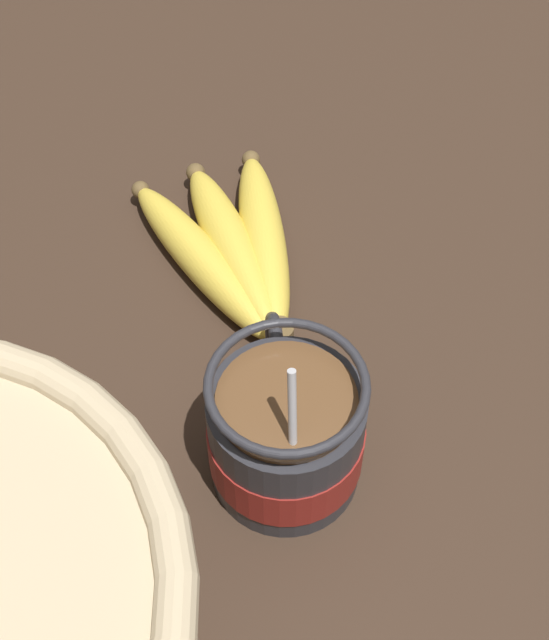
{
  "coord_description": "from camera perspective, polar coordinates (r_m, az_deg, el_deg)",
  "views": [
    {
      "loc": [
        -36.09,
        5.51,
        55.79
      ],
      "look_at": [
        1.34,
        1.28,
        7.77
      ],
      "focal_mm": 50.0,
      "sensor_mm": 36.0,
      "label": 1
    }
  ],
  "objects": [
    {
      "name": "banana_bunch",
      "position": [
        0.69,
        -2.65,
        4.54
      ],
      "size": [
        21.68,
        12.63,
        4.17
      ],
      "color": "brown",
      "rests_on": "table"
    },
    {
      "name": "coffee_mug",
      "position": [
        0.56,
        0.72,
        -7.31
      ],
      "size": [
        13.62,
        9.9,
        13.9
      ],
      "color": "#28282D",
      "rests_on": "table"
    },
    {
      "name": "table",
      "position": [
        0.65,
        1.25,
        -4.15
      ],
      "size": [
        105.78,
        105.78,
        3.26
      ],
      "color": "#332319",
      "rests_on": "ground"
    }
  ]
}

